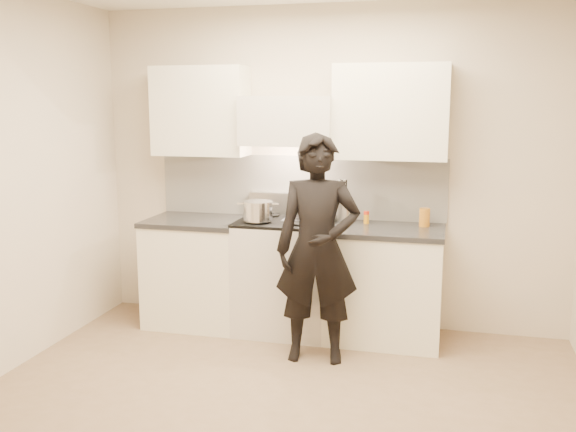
{
  "coord_description": "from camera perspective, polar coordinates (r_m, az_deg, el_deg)",
  "views": [
    {
      "loc": [
        1.0,
        -3.6,
        1.91
      ],
      "look_at": [
        -0.18,
        1.05,
        1.05
      ],
      "focal_mm": 40.0,
      "sensor_mm": 36.0,
      "label": 1
    }
  ],
  "objects": [
    {
      "name": "counter_left",
      "position": [
        5.63,
        -8.03,
        -4.84
      ],
      "size": [
        0.82,
        0.67,
        0.92
      ],
      "color": "white",
      "rests_on": "ground"
    },
    {
      "name": "person",
      "position": [
        4.69,
        2.65,
        -2.96
      ],
      "size": [
        0.66,
        0.48,
        1.69
      ],
      "primitive_type": "imported",
      "rotation": [
        0.0,
        0.0,
        0.13
      ],
      "color": "black",
      "rests_on": "ground"
    },
    {
      "name": "spice_jar",
      "position": [
        5.28,
        6.98,
        -0.11
      ],
      "size": [
        0.05,
        0.05,
        0.1
      ],
      "color": "orange",
      "rests_on": "counter_right"
    },
    {
      "name": "wok",
      "position": [
        5.36,
        1.87,
        1.03
      ],
      "size": [
        0.37,
        0.45,
        0.3
      ],
      "color": "silver",
      "rests_on": "stove"
    },
    {
      "name": "room_shell",
      "position": [
        4.12,
        -0.71,
        5.83
      ],
      "size": [
        4.04,
        3.54,
        2.7
      ],
      "color": "beige",
      "rests_on": "ground"
    },
    {
      "name": "counter_right",
      "position": [
        5.25,
        8.56,
        -5.96
      ],
      "size": [
        0.92,
        0.67,
        0.92
      ],
      "color": "white",
      "rests_on": "ground"
    },
    {
      "name": "ground_plane",
      "position": [
        4.2,
        -1.24,
        -16.91
      ],
      "size": [
        4.0,
        4.0,
        0.0
      ],
      "primitive_type": "plane",
      "color": "#866B52"
    },
    {
      "name": "stock_pot",
      "position": [
        5.17,
        -2.69,
        0.47
      ],
      "size": [
        0.33,
        0.28,
        0.16
      ],
      "color": "silver",
      "rests_on": "stove"
    },
    {
      "name": "oil_glass",
      "position": [
        5.24,
        12.04,
        -0.11
      ],
      "size": [
        0.08,
        0.08,
        0.15
      ],
      "color": "#B26C1A",
      "rests_on": "counter_right"
    },
    {
      "name": "utensil_crock",
      "position": [
        5.32,
        4.82,
        0.62
      ],
      "size": [
        0.13,
        0.13,
        0.36
      ],
      "color": "#B1B1B1",
      "rests_on": "counter_right"
    },
    {
      "name": "stove",
      "position": [
        5.38,
        -0.29,
        -5.28
      ],
      "size": [
        0.76,
        0.65,
        0.96
      ],
      "color": "beige",
      "rests_on": "ground"
    }
  ]
}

